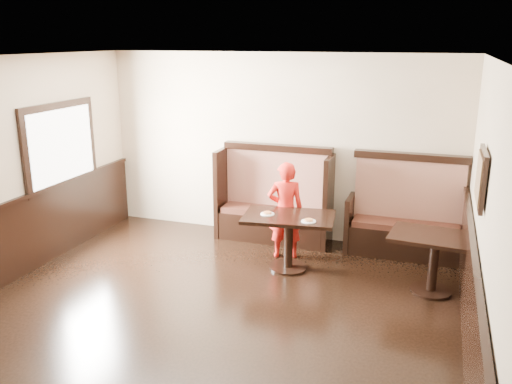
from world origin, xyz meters
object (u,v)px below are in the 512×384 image
at_px(table_main, 289,228).
at_px(child, 285,210).
at_px(booth_neighbor, 406,222).
at_px(booth_main, 275,206).
at_px(table_neighbor, 435,250).

height_order(table_main, child, child).
distance_m(booth_neighbor, child, 1.73).
bearing_deg(table_main, booth_main, 108.96).
bearing_deg(table_main, table_neighbor, -10.50).
bearing_deg(booth_main, table_main, -63.80).
relative_size(booth_neighbor, table_main, 1.31).
xyz_separation_m(booth_main, table_neighbor, (2.36, -1.15, 0.02)).
distance_m(booth_main, booth_neighbor, 1.95).
bearing_deg(booth_main, child, -61.42).
distance_m(booth_main, child, 0.76).
height_order(booth_neighbor, child, booth_neighbor).
xyz_separation_m(booth_neighbor, table_main, (-1.44, -1.04, 0.10)).
height_order(booth_neighbor, table_main, booth_neighbor).
height_order(booth_main, table_neighbor, booth_main).
bearing_deg(table_neighbor, child, 171.63).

